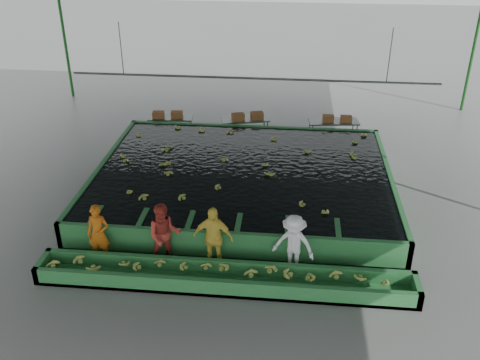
# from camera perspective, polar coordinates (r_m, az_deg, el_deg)

# --- Properties ---
(ground) EXTENTS (80.00, 80.00, 0.00)m
(ground) POSITION_cam_1_polar(r_m,az_deg,el_deg) (17.30, -0.17, -3.70)
(ground) COLOR slate
(ground) RESTS_ON ground
(shed_roof) EXTENTS (20.00, 22.00, 0.04)m
(shed_roof) POSITION_cam_1_polar(r_m,az_deg,el_deg) (15.29, -0.20, 12.48)
(shed_roof) COLOR gray
(shed_roof) RESTS_ON shed_posts
(shed_posts) EXTENTS (20.00, 22.00, 5.00)m
(shed_posts) POSITION_cam_1_polar(r_m,az_deg,el_deg) (16.14, -0.18, 3.89)
(shed_posts) COLOR #1B5E1D
(shed_posts) RESTS_ON ground
(flotation_tank) EXTENTS (10.00, 8.00, 0.90)m
(flotation_tank) POSITION_cam_1_polar(r_m,az_deg,el_deg) (18.38, 0.32, -0.07)
(flotation_tank) COLOR #296F35
(flotation_tank) RESTS_ON ground
(tank_water) EXTENTS (9.70, 7.70, 0.00)m
(tank_water) POSITION_cam_1_polar(r_m,az_deg,el_deg) (18.19, 0.32, 1.05)
(tank_water) COLOR black
(tank_water) RESTS_ON flotation_tank
(sorting_trough) EXTENTS (10.00, 1.00, 0.50)m
(sorting_trough) POSITION_cam_1_polar(r_m,az_deg,el_deg) (14.22, -1.72, -10.41)
(sorting_trough) COLOR #296F35
(sorting_trough) RESTS_ON ground
(cableway_rail) EXTENTS (0.08, 0.08, 14.00)m
(cableway_rail) POSITION_cam_1_polar(r_m,az_deg,el_deg) (20.63, 1.30, 10.79)
(cableway_rail) COLOR #59605B
(cableway_rail) RESTS_ON shed_roof
(rail_hanger_left) EXTENTS (0.04, 0.04, 2.00)m
(rail_hanger_left) POSITION_cam_1_polar(r_m,az_deg,el_deg) (21.33, -12.57, 13.51)
(rail_hanger_left) COLOR #59605B
(rail_hanger_left) RESTS_ON shed_roof
(rail_hanger_right) EXTENTS (0.04, 0.04, 2.00)m
(rail_hanger_right) POSITION_cam_1_polar(r_m,az_deg,el_deg) (20.59, 15.69, 12.64)
(rail_hanger_right) COLOR #59605B
(rail_hanger_right) RESTS_ON shed_roof
(worker_a) EXTENTS (0.64, 0.42, 1.74)m
(worker_a) POSITION_cam_1_polar(r_m,az_deg,el_deg) (15.30, -14.86, -5.55)
(worker_a) COLOR #BE5B10
(worker_a) RESTS_ON ground
(worker_b) EXTENTS (1.07, 0.92, 1.89)m
(worker_b) POSITION_cam_1_polar(r_m,az_deg,el_deg) (14.74, -8.08, -5.85)
(worker_b) COLOR #AD3429
(worker_b) RESTS_ON ground
(worker_c) EXTENTS (1.13, 0.52, 1.89)m
(worker_c) POSITION_cam_1_polar(r_m,az_deg,el_deg) (14.50, -2.92, -6.20)
(worker_c) COLOR yellow
(worker_c) RESTS_ON ground
(worker_d) EXTENTS (1.27, 0.92, 1.76)m
(worker_d) POSITION_cam_1_polar(r_m,az_deg,el_deg) (14.41, 5.73, -6.88)
(worker_d) COLOR white
(worker_d) RESTS_ON ground
(packing_table_left) EXTENTS (1.91, 0.89, 0.85)m
(packing_table_left) POSITION_cam_1_polar(r_m,az_deg,el_deg) (23.11, -7.35, 5.69)
(packing_table_left) COLOR #59605B
(packing_table_left) RESTS_ON ground
(packing_table_mid) EXTENTS (2.11, 1.27, 0.90)m
(packing_table_mid) POSITION_cam_1_polar(r_m,az_deg,el_deg) (22.61, 0.54, 5.49)
(packing_table_mid) COLOR #59605B
(packing_table_mid) RESTS_ON ground
(packing_table_right) EXTENTS (2.12, 1.05, 0.92)m
(packing_table_right) POSITION_cam_1_polar(r_m,az_deg,el_deg) (22.66, 9.87, 5.15)
(packing_table_right) COLOR #59605B
(packing_table_right) RESTS_ON ground
(box_stack_left) EXTENTS (1.30, 0.51, 0.27)m
(box_stack_left) POSITION_cam_1_polar(r_m,az_deg,el_deg) (22.89, -7.70, 6.59)
(box_stack_left) COLOR brown
(box_stack_left) RESTS_ON packing_table_left
(box_stack_mid) EXTENTS (1.36, 0.74, 0.28)m
(box_stack_mid) POSITION_cam_1_polar(r_m,az_deg,el_deg) (22.37, 0.81, 6.48)
(box_stack_mid) COLOR brown
(box_stack_mid) RESTS_ON packing_table_mid
(box_stack_right) EXTENTS (1.19, 0.34, 0.26)m
(box_stack_right) POSITION_cam_1_polar(r_m,az_deg,el_deg) (22.42, 10.30, 6.14)
(box_stack_right) COLOR brown
(box_stack_right) RESTS_ON packing_table_right
(floating_bananas) EXTENTS (9.40, 6.41, 0.13)m
(floating_bananas) POSITION_cam_1_polar(r_m,az_deg,el_deg) (18.91, 0.56, 2.14)
(floating_bananas) COLOR #95A544
(floating_bananas) RESTS_ON tank_water
(trough_bananas) EXTENTS (8.44, 0.56, 0.11)m
(trough_bananas) POSITION_cam_1_polar(r_m,az_deg,el_deg) (14.13, -1.72, -9.93)
(trough_bananas) COLOR #95A544
(trough_bananas) RESTS_ON sorting_trough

